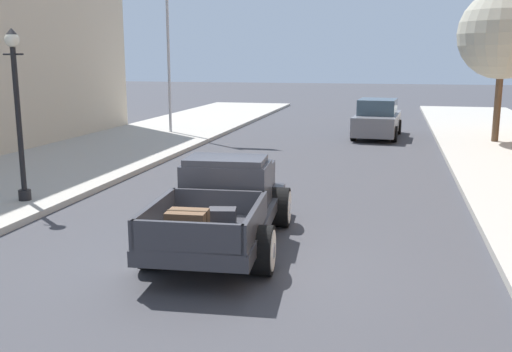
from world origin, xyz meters
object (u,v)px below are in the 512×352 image
hotrod_truck_gunmetal (226,202)px  street_lamp_near (17,103)px  flagpole (172,0)px  car_background_grey (377,120)px  street_tree_third (503,34)px

hotrod_truck_gunmetal → street_lamp_near: (-5.22, 1.38, 1.63)m
street_lamp_near → flagpole: bearing=95.4°
car_background_grey → street_lamp_near: size_ratio=1.14×
street_lamp_near → car_background_grey: bearing=61.7°
hotrod_truck_gunmetal → car_background_grey: car_background_grey is taller
street_lamp_near → flagpole: 13.08m
hotrod_truck_gunmetal → car_background_grey: bearing=81.5°
street_lamp_near → street_tree_third: bearing=46.4°
hotrod_truck_gunmetal → street_tree_third: (6.87, 14.07, 3.48)m
hotrod_truck_gunmetal → car_background_grey: 15.47m
car_background_grey → flagpole: size_ratio=0.48×
street_lamp_near → street_tree_third: street_tree_third is taller
car_background_grey → street_tree_third: size_ratio=0.76×
flagpole → car_background_grey: bearing=8.8°
flagpole → hotrod_truck_gunmetal: bearing=-65.3°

